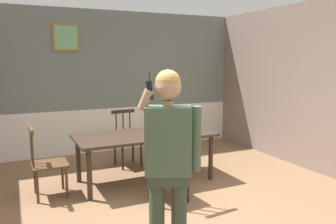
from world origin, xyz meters
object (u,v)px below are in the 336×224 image
Objects in this scene: chair_near_window at (170,167)px; chair_by_doorway at (47,163)px; person_figure at (169,154)px; dining_table at (145,139)px; chair_at_table_head at (127,140)px.

chair_by_doorway is (-1.44, 0.86, -0.00)m from chair_near_window.
person_figure reaches higher than chair_near_window.
chair_near_window is 1.06× the size of chair_by_doorway.
chair_near_window is 0.59× the size of person_figure.
dining_table is 1.44m from chair_by_doorway.
person_figure reaches higher than chair_by_doorway.
chair_at_table_head is 0.55× the size of person_figure.
chair_by_doorway is at bearing -179.39° from dining_table.
chair_at_table_head is (-0.01, 0.87, -0.20)m from dining_table.
chair_near_window reaches higher than chair_by_doorway.
chair_near_window reaches higher than chair_at_table_head.
chair_by_doorway is 1.67m from chair_at_table_head.
chair_near_window is at bearing -89.12° from dining_table.
chair_by_doorway is (-1.43, -0.02, -0.19)m from dining_table.
chair_near_window is 1.68m from chair_by_doorway.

